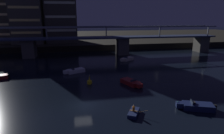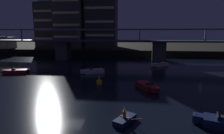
% 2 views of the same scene
% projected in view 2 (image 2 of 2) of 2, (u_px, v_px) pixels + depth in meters
% --- Properties ---
extents(ground_plane, '(400.00, 400.00, 0.00)m').
position_uv_depth(ground_plane, '(72.00, 104.00, 22.07)').
color(ground_plane, black).
extents(far_riverbank, '(240.00, 80.00, 2.20)m').
position_uv_depth(far_riverbank, '(120.00, 46.00, 105.22)').
color(far_riverbank, black).
rests_on(far_riverbank, ground).
extents(river_bridge, '(94.98, 6.40, 9.38)m').
position_uv_depth(river_bridge, '(110.00, 46.00, 57.70)').
color(river_bridge, '#4C4944').
rests_on(river_bridge, ground).
extents(tower_west_low, '(11.89, 10.05, 19.10)m').
position_uv_depth(tower_west_low, '(52.00, 25.00, 81.96)').
color(tower_west_low, '#38332D').
rests_on(tower_west_low, far_riverbank).
extents(tower_west_tall, '(11.37, 13.06, 23.15)m').
position_uv_depth(tower_west_tall, '(71.00, 20.00, 77.66)').
color(tower_west_tall, '#423D38').
rests_on(tower_west_tall, far_riverbank).
extents(tower_central, '(12.14, 12.64, 26.21)m').
position_uv_depth(tower_central, '(102.00, 16.00, 77.24)').
color(tower_central, '#38332D').
rests_on(tower_central, far_riverbank).
extents(speedboat_near_center, '(4.68, 4.01, 1.16)m').
position_uv_depth(speedboat_near_center, '(160.00, 64.00, 47.33)').
color(speedboat_near_center, beige).
rests_on(speedboat_near_center, ground).
extents(speedboat_near_right, '(3.28, 5.00, 1.16)m').
position_uv_depth(speedboat_near_right, '(147.00, 86.00, 27.99)').
color(speedboat_near_right, maroon).
rests_on(speedboat_near_right, ground).
extents(speedboat_mid_left, '(5.20, 2.70, 1.16)m').
position_uv_depth(speedboat_mid_left, '(16.00, 71.00, 38.68)').
color(speedboat_mid_left, maroon).
rests_on(speedboat_mid_left, ground).
extents(speedboat_mid_center, '(5.03, 3.21, 1.16)m').
position_uv_depth(speedboat_mid_center, '(93.00, 71.00, 38.95)').
color(speedboat_mid_center, silver).
rests_on(speedboat_mid_center, ground).
extents(channel_buoy, '(0.90, 0.90, 1.76)m').
position_uv_depth(channel_buoy, '(99.00, 81.00, 30.64)').
color(channel_buoy, yellow).
rests_on(channel_buoy, ground).
extents(dinghy_with_paddler, '(2.71, 2.81, 1.36)m').
position_uv_depth(dinghy_with_paddler, '(125.00, 119.00, 17.56)').
color(dinghy_with_paddler, '#19234C').
rests_on(dinghy_with_paddler, ground).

